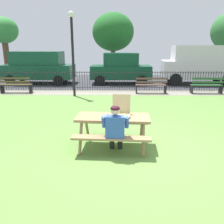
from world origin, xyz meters
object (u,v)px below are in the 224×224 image
(pizza_box_open, at_px, (121,112))
(far_tree_midleft, at_px, (113,32))
(park_bench_center, at_px, (151,86))
(far_tree_left, at_px, (4,32))
(park_bench_left, at_px, (16,85))
(parked_car_center, at_px, (199,64))
(parked_car_left, at_px, (121,68))
(adult_at_table, at_px, (115,128))
(lamp_post_walkway, at_px, (72,46))
(park_bench_right, at_px, (207,86))
(parked_car_far_left, at_px, (38,67))
(picnic_table_foreground, at_px, (113,123))

(pizza_box_open, height_order, far_tree_midleft, far_tree_midleft)
(park_bench_center, relative_size, far_tree_left, 0.33)
(park_bench_left, xyz_separation_m, parked_car_center, (10.69, 3.35, 0.89))
(parked_car_left, bearing_deg, far_tree_midleft, 96.18)
(adult_at_table, distance_m, park_bench_left, 9.06)
(park_bench_center, height_order, lamp_post_walkway, lamp_post_walkway)
(park_bench_right, bearing_deg, lamp_post_walkway, -173.79)
(parked_car_far_left, bearing_deg, park_bench_left, -93.07)
(picnic_table_foreground, bearing_deg, pizza_box_open, 22.78)
(park_bench_center, bearing_deg, parked_car_center, 43.46)
(far_tree_left, bearing_deg, parked_car_left, -28.56)
(parked_car_center, distance_m, far_tree_midleft, 8.12)
(far_tree_left, relative_size, far_tree_midleft, 0.93)
(park_bench_center, height_order, parked_car_center, parked_car_center)
(adult_at_table, height_order, far_tree_left, far_tree_left)
(lamp_post_walkway, xyz_separation_m, parked_car_center, (7.46, 4.09, -1.13))
(picnic_table_foreground, distance_m, far_tree_midleft, 15.85)
(far_tree_left, xyz_separation_m, far_tree_midleft, (9.34, 0.00, -0.05))
(park_bench_center, relative_size, far_tree_midleft, 0.31)
(parked_car_left, height_order, far_tree_midleft, far_tree_midleft)
(park_bench_right, distance_m, far_tree_left, 17.11)
(park_bench_right, height_order, parked_car_center, parked_car_center)
(park_bench_center, distance_m, parked_car_far_left, 7.77)
(far_tree_midleft, bearing_deg, parked_car_left, -83.82)
(adult_at_table, bearing_deg, far_tree_left, 120.82)
(far_tree_left, bearing_deg, park_bench_left, -63.87)
(park_bench_right, relative_size, parked_car_far_left, 0.34)
(far_tree_left, bearing_deg, picnic_table_foreground, -58.53)
(park_bench_right, bearing_deg, pizza_box_open, -124.38)
(lamp_post_walkway, bearing_deg, park_bench_center, 10.73)
(lamp_post_walkway, distance_m, parked_car_far_left, 5.28)
(adult_at_table, xyz_separation_m, lamp_post_walkway, (-2.07, 6.59, 1.78))
(far_tree_left, bearing_deg, parked_car_center, -19.83)
(adult_at_table, height_order, parked_car_far_left, parked_car_far_left)
(pizza_box_open, xyz_separation_m, park_bench_left, (-5.45, 6.74, -0.45))
(far_tree_left, bearing_deg, pizza_box_open, -57.85)
(picnic_table_foreground, height_order, far_tree_midleft, far_tree_midleft)
(picnic_table_foreground, height_order, park_bench_right, park_bench_right)
(parked_car_left, bearing_deg, park_bench_right, -37.08)
(park_bench_center, bearing_deg, park_bench_right, 0.00)
(parked_car_left, xyz_separation_m, parked_car_center, (5.06, -0.00, 0.29))
(pizza_box_open, distance_m, park_bench_right, 8.18)
(lamp_post_walkway, bearing_deg, park_bench_left, 167.06)
(parked_car_far_left, distance_m, parked_car_center, 10.51)
(far_tree_left, bearing_deg, adult_at_table, -59.18)
(lamp_post_walkway, bearing_deg, pizza_box_open, -69.75)
(lamp_post_walkway, relative_size, parked_car_left, 1.02)
(parked_car_far_left, height_order, far_tree_midleft, far_tree_midleft)
(adult_at_table, xyz_separation_m, parked_car_left, (0.32, 10.68, 0.35))
(parked_car_left, distance_m, parked_car_center, 5.07)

